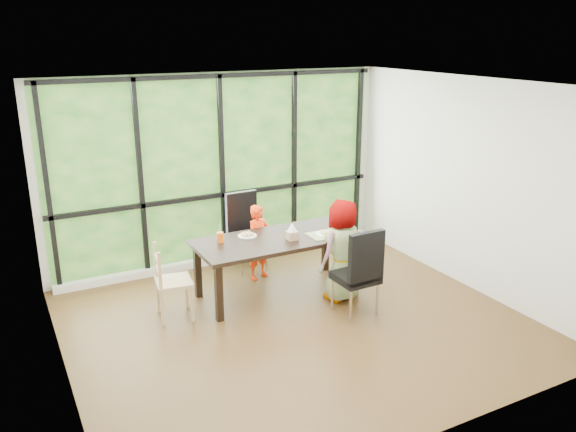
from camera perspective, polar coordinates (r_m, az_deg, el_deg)
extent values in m
plane|color=black|center=(6.83, 0.83, -10.44)|extent=(5.00, 5.00, 0.00)
plane|color=silver|center=(8.29, -6.62, 4.53)|extent=(5.00, 0.00, 5.00)
cube|color=#1B461A|center=(8.27, -6.57, 4.50)|extent=(4.80, 0.02, 2.65)
cube|color=silver|center=(8.59, -6.07, -4.08)|extent=(4.80, 0.12, 0.10)
cube|color=black|center=(7.42, -1.05, -4.87)|extent=(2.12, 1.04, 0.75)
cube|color=black|center=(8.13, -3.97, -1.61)|extent=(0.48, 0.48, 1.08)
cube|color=black|center=(6.88, 6.65, -5.38)|extent=(0.47, 0.47, 1.08)
cube|color=tan|center=(6.90, -11.15, -6.34)|extent=(0.46, 0.47, 0.90)
imported|color=#F93409|center=(7.84, -2.89, -2.54)|extent=(0.44, 0.36, 1.03)
imported|color=gray|center=(7.19, 5.20, -3.40)|extent=(0.71, 0.54, 1.29)
cube|color=tan|center=(7.41, 3.69, -1.81)|extent=(0.44, 0.33, 0.01)
cylinder|color=white|center=(7.35, -4.02, -1.95)|extent=(0.24, 0.24, 0.01)
cylinder|color=white|center=(7.41, 3.62, -1.78)|extent=(0.23, 0.23, 0.01)
cylinder|color=orange|center=(7.15, -6.67, -2.10)|extent=(0.08, 0.08, 0.13)
cylinder|color=#60D340|center=(7.43, 5.66, -1.36)|extent=(0.07, 0.07, 0.11)
cube|color=tan|center=(7.21, 0.41, -1.91)|extent=(0.13, 0.13, 0.11)
cylinder|color=white|center=(7.12, -6.70, -1.31)|extent=(0.01, 0.04, 0.20)
cylinder|color=pink|center=(7.40, 5.68, -0.65)|extent=(0.01, 0.04, 0.20)
cone|color=white|center=(7.17, 0.41, -1.08)|extent=(0.12, 0.12, 0.11)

